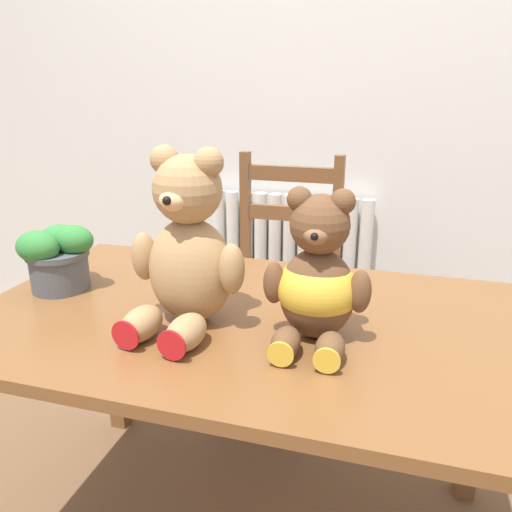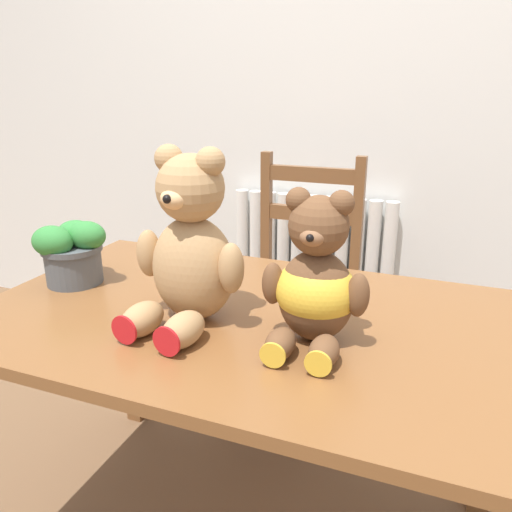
# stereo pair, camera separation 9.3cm
# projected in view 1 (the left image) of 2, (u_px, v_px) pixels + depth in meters

# --- Properties ---
(wall_back) EXTENTS (8.00, 0.04, 2.60)m
(wall_back) POSITION_uv_depth(u_px,v_px,m) (329.00, 77.00, 2.16)
(wall_back) COLOR silver
(wall_back) RESTS_ON ground_plane
(radiator) EXTENTS (0.78, 0.10, 0.79)m
(radiator) POSITION_uv_depth(u_px,v_px,m) (288.00, 281.00, 2.44)
(radiator) COLOR white
(radiator) RESTS_ON ground_plane
(dining_table) EXTENTS (1.36, 0.82, 0.73)m
(dining_table) POSITION_uv_depth(u_px,v_px,m) (245.00, 349.00, 1.27)
(dining_table) COLOR brown
(dining_table) RESTS_ON ground_plane
(wooden_chair_behind) EXTENTS (0.43, 0.42, 1.01)m
(wooden_chair_behind) POSITION_uv_depth(u_px,v_px,m) (281.00, 288.00, 2.03)
(wooden_chair_behind) COLOR brown
(wooden_chair_behind) RESTS_ON ground_plane
(teddy_bear_left) EXTENTS (0.29, 0.30, 0.42)m
(teddy_bear_left) POSITION_uv_depth(u_px,v_px,m) (187.00, 251.00, 1.15)
(teddy_bear_left) COLOR tan
(teddy_bear_left) RESTS_ON dining_table
(teddy_bear_right) EXTENTS (0.24, 0.24, 0.34)m
(teddy_bear_right) POSITION_uv_depth(u_px,v_px,m) (317.00, 281.00, 1.08)
(teddy_bear_right) COLOR brown
(teddy_bear_right) RESTS_ON dining_table
(potted_plant) EXTENTS (0.19, 0.19, 0.18)m
(potted_plant) POSITION_uv_depth(u_px,v_px,m) (58.00, 256.00, 1.37)
(potted_plant) COLOR #4C5156
(potted_plant) RESTS_ON dining_table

